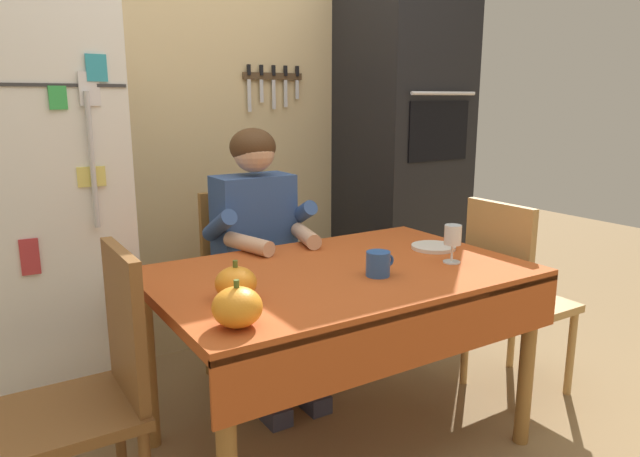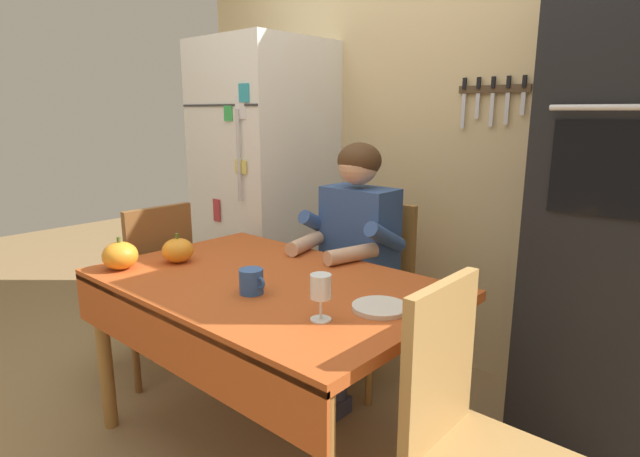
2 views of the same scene
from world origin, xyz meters
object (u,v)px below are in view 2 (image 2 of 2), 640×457
(refrigerator, at_px, (266,190))
(dining_table, at_px, (264,301))
(pumpkin_medium, at_px, (179,250))
(serving_tray, at_px, (380,307))
(chair_behind_person, at_px, (372,284))
(chair_left_side, at_px, (152,284))
(wine_glass, at_px, (321,289))
(pumpkin_large, at_px, (120,256))
(seated_person, at_px, (350,249))
(chair_right_side, at_px, (469,432))
(coffee_mug, at_px, (252,281))
(wall_oven, at_px, (632,203))

(refrigerator, xyz_separation_m, dining_table, (0.95, -0.88, -0.24))
(pumpkin_medium, height_order, serving_tray, pumpkin_medium)
(chair_behind_person, height_order, chair_left_side, same)
(dining_table, bearing_deg, wine_glass, -18.26)
(wine_glass, height_order, pumpkin_large, wine_glass)
(wine_glass, relative_size, serving_tray, 0.80)
(chair_behind_person, bearing_deg, dining_table, -86.87)
(chair_behind_person, distance_m, pumpkin_medium, 1.00)
(wine_glass, height_order, serving_tray, wine_glass)
(dining_table, bearing_deg, pumpkin_medium, -171.31)
(seated_person, bearing_deg, wine_glass, -57.79)
(dining_table, bearing_deg, refrigerator, 137.09)
(dining_table, relative_size, chair_behind_person, 1.51)
(chair_behind_person, height_order, seated_person, seated_person)
(dining_table, height_order, pumpkin_large, pumpkin_large)
(refrigerator, distance_m, chair_right_side, 2.11)
(serving_tray, bearing_deg, pumpkin_large, -161.87)
(chair_left_side, height_order, coffee_mug, chair_left_side)
(refrigerator, distance_m, wall_oven, 2.01)
(refrigerator, relative_size, dining_table, 1.29)
(refrigerator, relative_size, pumpkin_medium, 13.28)
(refrigerator, bearing_deg, pumpkin_large, -71.76)
(wall_oven, xyz_separation_m, dining_table, (-1.05, -0.92, -0.39))
(chair_left_side, bearing_deg, serving_tray, 1.10)
(dining_table, bearing_deg, chair_right_side, -3.28)
(chair_right_side, bearing_deg, dining_table, 176.72)
(chair_right_side, relative_size, coffee_mug, 8.01)
(chair_left_side, distance_m, chair_right_side, 1.80)
(chair_right_side, height_order, wine_glass, chair_right_side)
(chair_behind_person, distance_m, serving_tray, 0.95)
(coffee_mug, distance_m, serving_tray, 0.48)
(refrigerator, xyz_separation_m, coffee_mug, (1.02, -1.01, -0.11))
(dining_table, distance_m, chair_left_side, 0.91)
(pumpkin_medium, xyz_separation_m, serving_tray, (0.98, 0.13, -0.05))
(seated_person, xyz_separation_m, pumpkin_medium, (-0.43, -0.68, 0.06))
(wall_oven, relative_size, dining_table, 1.50)
(chair_behind_person, distance_m, coffee_mug, 0.96)
(seated_person, xyz_separation_m, wine_glass, (0.47, -0.74, 0.11))
(chair_behind_person, height_order, coffee_mug, chair_behind_person)
(chair_behind_person, distance_m, pumpkin_large, 1.24)
(dining_table, xyz_separation_m, coffee_mug, (0.07, -0.12, 0.13))
(chair_behind_person, xyz_separation_m, wine_glass, (0.47, -0.93, 0.33))
(chair_left_side, bearing_deg, chair_right_side, -2.63)
(wall_oven, bearing_deg, seated_person, -163.74)
(pumpkin_medium, bearing_deg, dining_table, 8.69)
(chair_left_side, distance_m, coffee_mug, 1.02)
(wine_glass, xyz_separation_m, pumpkin_large, (-0.99, -0.15, -0.05))
(chair_behind_person, xyz_separation_m, pumpkin_large, (-0.52, -1.09, 0.29))
(refrigerator, bearing_deg, chair_left_side, -86.70)
(wine_glass, bearing_deg, chair_right_side, 10.56)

